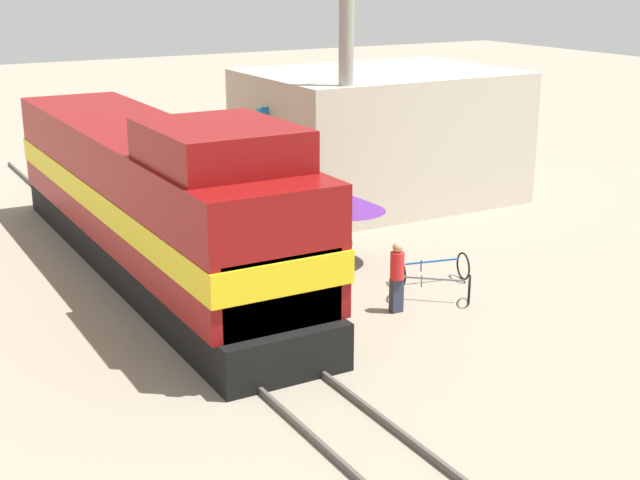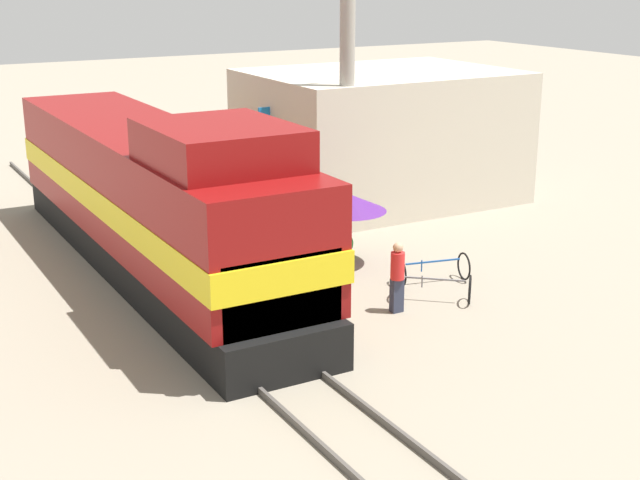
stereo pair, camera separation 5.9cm
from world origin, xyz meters
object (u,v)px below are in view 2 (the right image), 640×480
Objects in this scene: bicycle_spare at (433,269)px; utility_pole at (347,70)px; person_bystander at (397,274)px; bicycle at (434,287)px; vendor_umbrella at (348,202)px; locomotive at (156,200)px; billboard_sign at (285,133)px.

utility_pole is at bearing -174.00° from bicycle_spare.
person_bystander reaches higher than bicycle.
utility_pole is 5.40× the size of bicycle.
vendor_umbrella is (-1.73, -2.95, -3.26)m from utility_pole.
locomotive is 6.91m from person_bystander.
bicycle_spare is at bearing -34.90° from locomotive.
billboard_sign is (0.99, 5.69, 0.96)m from vendor_umbrella.
bicycle_spare is (0.77, 1.11, 0.00)m from bicycle.
locomotive is 7.59m from bicycle_spare.
locomotive is 8.88× the size of bicycle.
billboard_sign reaches higher than vendor_umbrella.
vendor_umbrella is at bearing -19.34° from locomotive.
locomotive reaches higher than vendor_umbrella.
vendor_umbrella is at bearing 77.06° from person_bystander.
locomotive is 5.24m from vendor_umbrella.
utility_pole is at bearing 59.60° from vendor_umbrella.
bicycle_spare reaches higher than bicycle.
person_bystander is 0.89× the size of bicycle_spare.
vendor_umbrella is at bearing -133.24° from bicycle.
locomotive is 1.65× the size of utility_pole.
vendor_umbrella is 5.86m from billboard_sign.
vendor_umbrella is 1.17× the size of bicycle.
vendor_umbrella is 0.59× the size of billboard_sign.
billboard_sign is 9.78m from person_bystander.
vendor_umbrella reaches higher than bicycle_spare.
billboard_sign is at bearing 105.12° from utility_pole.
locomotive reaches higher than billboard_sign.
bicycle is at bearing -22.43° from bicycle_spare.
person_bystander is 2.41m from bicycle_spare.
billboard_sign is 2.07× the size of person_bystander.
bicycle_spare is (6.06, -4.23, -1.70)m from locomotive.
billboard_sign is 9.62m from bicycle.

